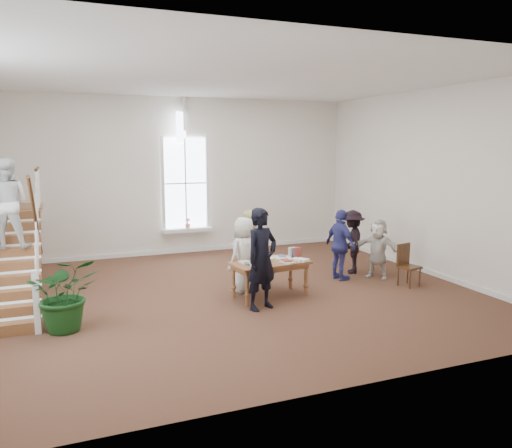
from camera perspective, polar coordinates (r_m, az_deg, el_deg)
name	(u,v)px	position (r m, az deg, el deg)	size (l,w,h in m)	color
ground	(236,294)	(10.80, -2.31, -7.95)	(10.00, 10.00, 0.00)	#4B2A1D
room_shell	(187,239)	(14.81, -7.88, -1.75)	(10.49, 10.00, 10.00)	silver
staircase	(9,226)	(10.68, -26.41, -0.18)	(1.10, 4.10, 2.92)	brown
library_table	(271,265)	(10.42, 1.75, -4.74)	(1.69, 1.00, 0.81)	brown
police_officer	(262,259)	(9.59, 0.66, -4.03)	(0.72, 0.47, 1.98)	black
elderly_woman	(244,254)	(10.80, -1.34, -3.49)	(0.79, 0.52, 1.63)	silver
person_yellow	(249,247)	(11.35, -0.78, -2.66)	(0.83, 0.65, 1.71)	#F5ED99
woman_cluster_a	(341,245)	(11.86, 9.64, -2.37)	(0.98, 0.41, 1.67)	navy
woman_cluster_b	(352,242)	(12.56, 10.93, -2.00)	(1.01, 0.58, 1.57)	black
woman_cluster_c	(378,249)	(12.21, 13.74, -2.75)	(1.33, 0.42, 1.43)	silver
floor_plant	(65,294)	(9.18, -20.96, -7.45)	(1.16, 1.01, 1.29)	#133D15
side_chair	(407,263)	(11.78, 16.84, -4.25)	(0.49, 0.49, 0.95)	#3C2010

